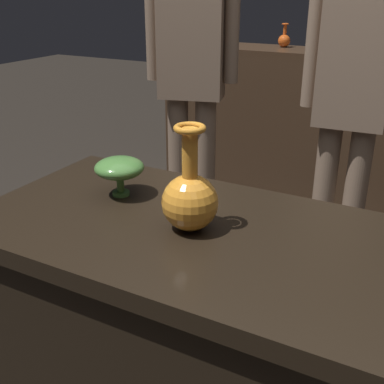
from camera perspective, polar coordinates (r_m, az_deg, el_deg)
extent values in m
cube|color=black|center=(1.50, 0.21, -18.64)|extent=(1.10, 0.59, 0.75)
cube|color=black|center=(1.27, 0.24, -5.11)|extent=(1.20, 0.64, 0.05)
cube|color=#422D1E|center=(3.35, 18.26, 6.54)|extent=(2.60, 0.40, 0.95)
cube|color=#422D1E|center=(3.25, 19.39, 14.89)|extent=(2.60, 0.40, 0.04)
sphere|color=orange|center=(1.22, -0.25, -1.26)|extent=(0.15, 0.15, 0.15)
cylinder|color=orange|center=(1.17, -0.26, 4.42)|extent=(0.04, 0.04, 0.13)
torus|color=orange|center=(1.15, -0.27, 7.56)|extent=(0.08, 0.08, 0.02)
cylinder|color=#477A38|center=(1.46, -8.41, -0.13)|extent=(0.05, 0.05, 0.01)
cylinder|color=#477A38|center=(1.45, -8.47, 0.91)|extent=(0.02, 0.02, 0.05)
ellipsoid|color=#477A38|center=(1.43, -8.60, 2.86)|extent=(0.15, 0.15, 0.06)
sphere|color=#E55B1E|center=(3.44, 10.85, 17.16)|extent=(0.08, 0.08, 0.08)
cylinder|color=#E55B1E|center=(3.43, 10.95, 18.34)|extent=(0.02, 0.02, 0.07)
torus|color=#E55B1E|center=(3.43, 11.00, 18.94)|extent=(0.04, 0.04, 0.01)
cone|color=#477A38|center=(3.23, 19.38, 15.40)|extent=(0.11, 0.11, 0.02)
cylinder|color=#477A38|center=(3.21, 19.78, 18.23)|extent=(0.09, 0.09, 0.30)
cylinder|color=#846B56|center=(2.64, 1.56, 2.12)|extent=(0.11, 0.11, 0.84)
cylinder|color=#846B56|center=(2.67, -1.60, 2.37)|extent=(0.11, 0.11, 0.84)
cube|color=#846B56|center=(2.49, -0.04, 18.69)|extent=(0.36, 0.26, 0.67)
cylinder|color=#846B56|center=(2.45, 4.81, 19.32)|extent=(0.07, 0.07, 0.57)
cylinder|color=#846B56|center=(2.54, -4.73, 19.46)|extent=(0.07, 0.07, 0.57)
cylinder|color=#846B56|center=(2.52, 18.61, -1.20)|extent=(0.11, 0.11, 0.77)
cylinder|color=#846B56|center=(2.54, 15.28, -0.63)|extent=(0.11, 0.11, 0.77)
cube|color=#846B56|center=(2.34, 18.95, 14.59)|extent=(0.33, 0.20, 0.61)
cylinder|color=#846B56|center=(2.37, 14.10, 15.96)|extent=(0.07, 0.07, 0.52)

